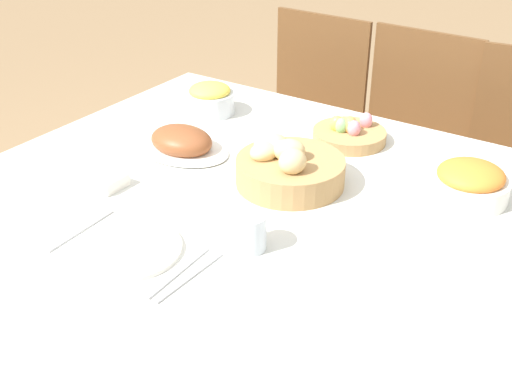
% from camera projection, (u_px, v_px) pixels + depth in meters
% --- Properties ---
extents(dining_table, '(1.52, 1.19, 0.73)m').
position_uv_depth(dining_table, '(272.00, 305.00, 1.80)').
color(dining_table, silver).
rests_on(dining_table, ground).
extents(chair_far_center, '(0.44, 0.44, 0.90)m').
position_uv_depth(chair_far_center, '(403.00, 147.00, 2.43)').
color(chair_far_center, brown).
rests_on(chair_far_center, ground).
extents(chair_far_left, '(0.43, 0.43, 0.90)m').
position_uv_depth(chair_far_left, '(303.00, 122.00, 2.64)').
color(chair_far_left, brown).
rests_on(chair_far_left, ground).
extents(bread_basket, '(0.28, 0.28, 0.13)m').
position_uv_depth(bread_basket, '(288.00, 167.00, 1.63)').
color(bread_basket, '#AD8451').
rests_on(bread_basket, dining_table).
extents(egg_basket, '(0.21, 0.21, 0.08)m').
position_uv_depth(egg_basket, '(349.00, 134.00, 1.87)').
color(egg_basket, '#AD8451').
rests_on(egg_basket, dining_table).
extents(ham_platter, '(0.29, 0.20, 0.08)m').
position_uv_depth(ham_platter, '(182.00, 142.00, 1.81)').
color(ham_platter, white).
rests_on(ham_platter, dining_table).
extents(carrot_bowl, '(0.19, 0.19, 0.10)m').
position_uv_depth(carrot_bowl, '(470.00, 183.00, 1.56)').
color(carrot_bowl, white).
rests_on(carrot_bowl, dining_table).
extents(pineapple_bowl, '(0.16, 0.16, 0.10)m').
position_uv_depth(pineapple_bowl, '(210.00, 99.00, 2.04)').
color(pineapple_bowl, silver).
rests_on(pineapple_bowl, dining_table).
extents(dinner_plate, '(0.24, 0.24, 0.01)m').
position_uv_depth(dinner_plate, '(128.00, 249.00, 1.38)').
color(dinner_plate, white).
rests_on(dinner_plate, dining_table).
extents(fork, '(0.02, 0.20, 0.00)m').
position_uv_depth(fork, '(82.00, 230.00, 1.45)').
color(fork, '#B7B7BC').
rests_on(fork, dining_table).
extents(knife, '(0.02, 0.20, 0.00)m').
position_uv_depth(knife, '(179.00, 272.00, 1.31)').
color(knife, '#B7B7BC').
rests_on(knife, dining_table).
extents(spoon, '(0.02, 0.20, 0.00)m').
position_uv_depth(spoon, '(190.00, 277.00, 1.30)').
color(spoon, '#B7B7BC').
rests_on(spoon, dining_table).
extents(drinking_cup, '(0.08, 0.08, 0.08)m').
position_uv_depth(drinking_cup, '(249.00, 232.00, 1.38)').
color(drinking_cup, silver).
rests_on(drinking_cup, dining_table).
extents(butter_dish, '(0.13, 0.08, 0.03)m').
position_uv_depth(butter_dish, '(100.00, 179.00, 1.64)').
color(butter_dish, white).
rests_on(butter_dish, dining_table).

